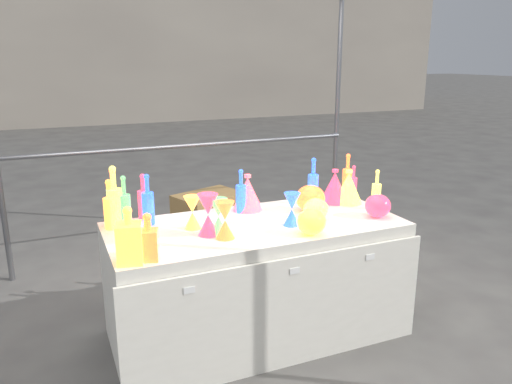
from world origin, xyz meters
name	(u,v)px	position (x,y,z in m)	size (l,w,h in m)	color
ground	(256,332)	(0.00, 0.00, 0.00)	(80.00, 80.00, 0.00)	slate
display_table	(257,280)	(0.00, -0.01, 0.37)	(1.84, 0.83, 0.75)	white
background_building	(201,17)	(4.00, 14.00, 3.00)	(14.00, 6.00, 6.00)	#ACA18F
cardboard_box_closed	(210,216)	(0.27, 1.78, 0.23)	(0.62, 0.45, 0.45)	#A9824C
cardboard_box_flat	(217,219)	(0.50, 2.26, 0.03)	(0.61, 0.44, 0.05)	#A9824C
bottle_1	(148,199)	(-0.61, 0.25, 0.91)	(0.07, 0.07, 0.31)	#1C9B57
bottle_2	(114,197)	(-0.80, 0.32, 0.93)	(0.08, 0.08, 0.35)	#FFA11A
bottle_3	(144,197)	(-0.61, 0.35, 0.90)	(0.08, 0.08, 0.29)	#1B299E
bottle_4	(114,197)	(-0.80, 0.24, 0.94)	(0.09, 0.09, 0.38)	#11656D
bottle_5	(125,202)	(-0.75, 0.23, 0.91)	(0.07, 0.07, 0.32)	#A3208B
bottle_6	(110,204)	(-0.83, 0.25, 0.90)	(0.08, 0.08, 0.30)	red
bottle_7	(241,191)	(0.00, 0.24, 0.90)	(0.07, 0.07, 0.29)	#1C9B57
decanter_0	(129,235)	(-0.81, -0.31, 0.90)	(0.12, 0.12, 0.29)	red
decanter_1	(148,237)	(-0.72, -0.31, 0.87)	(0.10, 0.10, 0.25)	#FFA11A
hourglass_0	(225,220)	(-0.26, -0.17, 0.86)	(0.11, 0.11, 0.22)	#FFA11A
hourglass_1	(208,215)	(-0.33, -0.08, 0.87)	(0.12, 0.12, 0.24)	#1B299E
hourglass_3	(219,216)	(-0.27, -0.09, 0.86)	(0.11, 0.11, 0.21)	#A3208B
hourglass_4	(192,212)	(-0.38, 0.06, 0.85)	(0.10, 0.10, 0.20)	red
hourglass_5	(292,209)	(0.19, -0.12, 0.85)	(0.10, 0.10, 0.20)	#1C9B57
globe_0	(311,223)	(0.22, -0.30, 0.82)	(0.17, 0.17, 0.14)	red
globe_1	(316,210)	(0.37, -0.09, 0.81)	(0.16, 0.16, 0.12)	#11656D
globe_2	(310,200)	(0.43, 0.09, 0.83)	(0.20, 0.20, 0.16)	#FFA11A
globe_3	(378,207)	(0.76, -0.19, 0.82)	(0.16, 0.16, 0.13)	#1B299E
lampshade_0	(248,192)	(0.06, 0.28, 0.87)	(0.20, 0.20, 0.24)	#FDAD35
lampshade_2	(335,186)	(0.69, 0.21, 0.87)	(0.20, 0.20, 0.24)	#1B299E
lampshade_3	(348,187)	(0.77, 0.16, 0.87)	(0.20, 0.20, 0.24)	#11656D
bottle_8	(313,181)	(0.53, 0.23, 0.91)	(0.07, 0.07, 0.33)	#1C9B57
bottle_9	(347,175)	(0.86, 0.31, 0.91)	(0.07, 0.07, 0.32)	#FFA11A
bottle_10	(353,182)	(0.86, 0.23, 0.87)	(0.06, 0.06, 0.25)	#1B299E
bottle_11	(376,189)	(0.86, -0.04, 0.89)	(0.06, 0.06, 0.27)	#11656D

